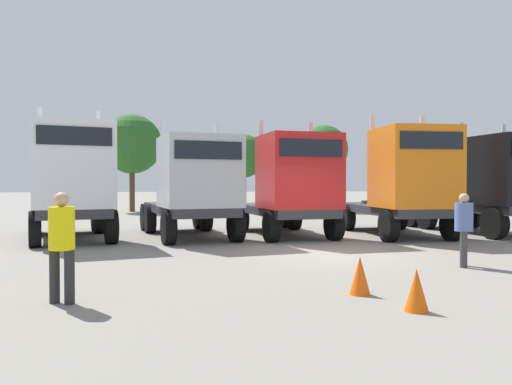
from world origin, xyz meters
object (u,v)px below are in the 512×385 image
visitor_with_camera (464,224)px  traffic_cone_mid (360,275)px  semi_truck_black (496,184)px  traffic_cone_near (417,290)px  semi_truck_orange (405,182)px  semi_truck_silver (194,186)px  semi_truck_red (292,186)px  visitor_in_hivis (62,239)px  semi_truck_white (72,180)px

visitor_with_camera → traffic_cone_mid: size_ratio=2.55×
semi_truck_black → traffic_cone_near: bearing=-44.9°
semi_truck_orange → visitor_with_camera: semi_truck_orange is taller
traffic_cone_near → traffic_cone_mid: size_ratio=0.97×
traffic_cone_near → semi_truck_black: bearing=49.9°
traffic_cone_mid → semi_truck_silver: bearing=104.8°
semi_truck_orange → semi_truck_black: size_ratio=1.00×
semi_truck_red → traffic_cone_mid: bearing=-12.0°
traffic_cone_mid → visitor_in_hivis: bearing=177.8°
semi_truck_red → visitor_with_camera: size_ratio=3.86×
semi_truck_black → semi_truck_red: bearing=-98.0°
semi_truck_black → visitor_in_hivis: bearing=-63.1°
semi_truck_red → semi_truck_black: semi_truck_black is taller
semi_truck_black → semi_truck_silver: bearing=-97.2°
semi_truck_silver → semi_truck_orange: semi_truck_orange is taller
semi_truck_black → visitor_in_hivis: size_ratio=3.68×
semi_truck_white → visitor_in_hivis: 8.99m
semi_truck_white → traffic_cone_near: size_ratio=9.85×
semi_truck_white → semi_truck_red: bearing=76.5°
semi_truck_orange → traffic_cone_near: (-4.54, -9.55, -1.63)m
semi_truck_orange → visitor_in_hivis: size_ratio=3.66×
semi_truck_red → visitor_in_hivis: semi_truck_red is taller
visitor_in_hivis → traffic_cone_mid: 4.96m
semi_truck_black → visitor_in_hivis: semi_truck_black is taller
semi_truck_orange → semi_truck_red: bearing=-98.3°
visitor_in_hivis → visitor_with_camera: size_ratio=1.05×
semi_truck_white → visitor_in_hivis: (1.45, -8.82, -0.98)m
semi_truck_silver → traffic_cone_mid: 9.46m
semi_truck_black → visitor_with_camera: bearing=-44.9°
semi_truck_silver → semi_truck_black: 11.06m
traffic_cone_near → traffic_cone_mid: traffic_cone_mid is taller
semi_truck_red → semi_truck_black: 7.66m
visitor_with_camera → traffic_cone_mid: 4.19m
semi_truck_black → semi_truck_white: bearing=-96.5°
semi_truck_orange → traffic_cone_mid: semi_truck_orange is taller
semi_truck_white → semi_truck_orange: (11.30, -0.67, -0.05)m
traffic_cone_mid → traffic_cone_near: bearing=-71.6°
semi_truck_red → visitor_with_camera: bearing=14.3°
semi_truck_red → semi_truck_orange: bearing=74.9°
semi_truck_silver → traffic_cone_mid: size_ratio=10.09×
visitor_with_camera → traffic_cone_near: size_ratio=2.62×
semi_truck_red → traffic_cone_mid: semi_truck_red is taller
semi_truck_red → semi_truck_orange: 3.99m
semi_truck_silver → traffic_cone_near: bearing=4.9°
traffic_cone_mid → visitor_with_camera: bearing=34.3°
traffic_cone_near → semi_truck_red: bearing=86.6°
semi_truck_orange → visitor_with_camera: size_ratio=3.85×
traffic_cone_near → traffic_cone_mid: (-0.41, 1.22, 0.01)m
semi_truck_white → semi_truck_black: (15.01, -0.44, -0.11)m
semi_truck_white → semi_truck_silver: bearing=77.1°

